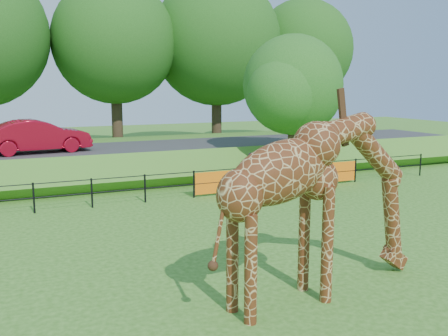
% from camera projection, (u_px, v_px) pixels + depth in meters
% --- Properties ---
extents(ground, '(90.00, 90.00, 0.00)m').
position_uv_depth(ground, '(234.00, 273.00, 11.98)').
color(ground, '#316519').
rests_on(ground, ground).
extents(giraffe, '(5.55, 1.78, 3.91)m').
position_uv_depth(giraffe, '(322.00, 206.00, 10.50)').
color(giraffe, '#582912').
rests_on(giraffe, ground).
extents(perimeter_fence, '(28.07, 0.10, 1.10)m').
position_uv_depth(perimeter_fence, '(145.00, 188.00, 19.09)').
color(perimeter_fence, black).
rests_on(perimeter_fence, ground).
extents(embankment, '(40.00, 9.00, 1.30)m').
position_uv_depth(embankment, '(107.00, 159.00, 25.83)').
color(embankment, '#316519').
rests_on(embankment, ground).
extents(road, '(40.00, 5.00, 0.12)m').
position_uv_depth(road, '(112.00, 149.00, 24.36)').
color(road, '#323234').
rests_on(road, embankment).
extents(car_red, '(4.74, 2.20, 1.51)m').
position_uv_depth(car_red, '(38.00, 136.00, 22.55)').
color(car_red, '#AC0C21').
rests_on(car_red, road).
extents(visitor, '(0.61, 0.48, 1.47)m').
position_uv_depth(visitor, '(250.00, 169.00, 22.45)').
color(visitor, black).
rests_on(visitor, ground).
extents(tree_east, '(5.40, 4.71, 6.76)m').
position_uv_depth(tree_east, '(294.00, 89.00, 23.00)').
color(tree_east, '#322616').
rests_on(tree_east, ground).
extents(bg_tree_line, '(37.30, 8.80, 11.82)m').
position_uv_depth(bg_tree_line, '(113.00, 41.00, 31.36)').
color(bg_tree_line, '#322616').
rests_on(bg_tree_line, ground).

